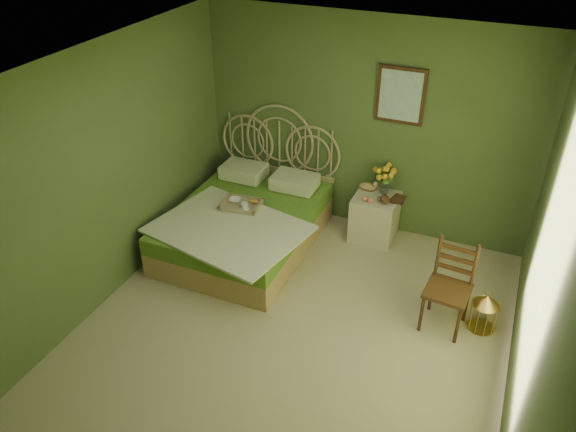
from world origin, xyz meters
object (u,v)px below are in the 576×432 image
at_px(nightstand, 376,211).
at_px(chair, 450,280).
at_px(bed, 247,221).
at_px(birdcage, 484,312).

height_order(nightstand, chair, nightstand).
distance_m(bed, chair, 2.48).
bearing_deg(bed, chair, -10.68).
relative_size(nightstand, birdcage, 2.47).
bearing_deg(chair, bed, 174.28).
xyz_separation_m(bed, birdcage, (2.80, -0.41, -0.11)).
height_order(bed, nightstand, bed).
distance_m(chair, birdcage, 0.49).
bearing_deg(birdcage, bed, 171.58).
bearing_deg(birdcage, chair, -173.10).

